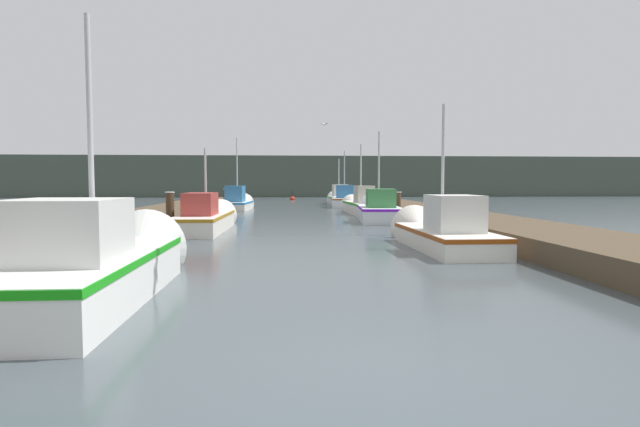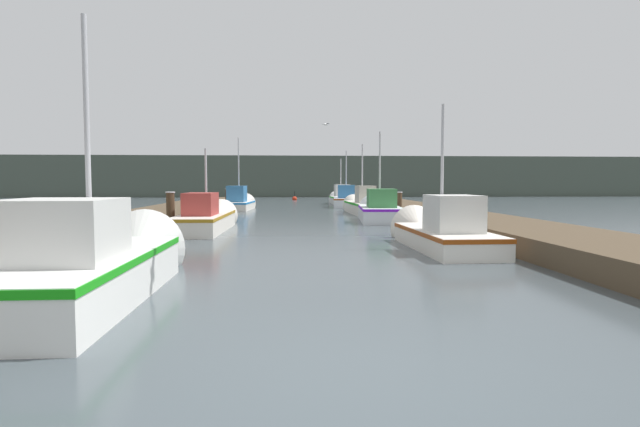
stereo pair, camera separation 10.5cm
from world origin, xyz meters
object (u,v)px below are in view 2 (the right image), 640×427
fishing_boat_4 (361,205)px  fishing_boat_6 (346,200)px  mooring_piling_0 (171,212)px  mooring_piling_1 (228,198)px  fishing_boat_0 (97,262)px  channel_buoy (295,199)px  seagull_lead (326,124)px  mooring_piling_2 (356,196)px  fishing_boat_7 (340,198)px  fishing_boat_5 (239,202)px  fishing_boat_3 (379,210)px  fishing_boat_1 (439,231)px  mooring_piling_3 (399,205)px  fishing_boat_2 (208,218)px

fishing_boat_4 → fishing_boat_6: fishing_boat_6 is taller
fishing_boat_4 → fishing_boat_6: 7.86m
mooring_piling_0 → mooring_piling_1: size_ratio=1.10×
fishing_boat_0 → mooring_piling_0: size_ratio=4.01×
fishing_boat_6 → mooring_piling_0: size_ratio=4.60×
channel_buoy → seagull_lead: 19.83m
fishing_boat_4 → mooring_piling_1: 10.23m
mooring_piling_2 → seagull_lead: bearing=-107.8°
fishing_boat_7 → mooring_piling_0: size_ratio=3.72×
fishing_boat_0 → fishing_boat_5: size_ratio=1.14×
fishing_boat_5 → fishing_boat_3: bearing=-47.8°
mooring_piling_2 → fishing_boat_7: bearing=129.1°
mooring_piling_1 → fishing_boat_5: bearing=-66.8°
channel_buoy → fishing_boat_0: bearing=-95.4°
fishing_boat_1 → mooring_piling_1: 22.26m
fishing_boat_6 → mooring_piling_3: 11.56m
fishing_boat_5 → channel_buoy: 16.58m
fishing_boat_1 → fishing_boat_4: fishing_boat_4 is taller
fishing_boat_1 → channel_buoy: fishing_boat_1 is taller
fishing_boat_4 → mooring_piling_0: 13.14m
mooring_piling_3 → fishing_boat_5: bearing=138.0°
fishing_boat_7 → mooring_piling_2: 1.74m
mooring_piling_0 → fishing_boat_1: bearing=-27.7°
fishing_boat_5 → fishing_boat_7: 10.92m
mooring_piling_1 → channel_buoy: bearing=71.2°
fishing_boat_6 → seagull_lead: bearing=-100.1°
fishing_boat_0 → fishing_boat_4: bearing=69.8°
fishing_boat_1 → fishing_boat_6: bearing=88.6°
fishing_boat_2 → channel_buoy: (3.64, 29.09, -0.29)m
mooring_piling_2 → channel_buoy: bearing=116.3°
mooring_piling_0 → channel_buoy: 30.78m
fishing_boat_5 → fishing_boat_7: fishing_boat_5 is taller
fishing_boat_0 → mooring_piling_1: size_ratio=4.41×
fishing_boat_2 → fishing_boat_4: 11.44m
fishing_boat_1 → fishing_boat_2: fishing_boat_1 is taller
fishing_boat_4 → fishing_boat_0: bearing=-111.4°
fishing_boat_5 → mooring_piling_3: 11.30m
fishing_boat_0 → fishing_boat_3: (7.12, 14.40, -0.03)m
mooring_piling_2 → fishing_boat_4: bearing=-96.5°
fishing_boat_1 → channel_buoy: size_ratio=5.51×
fishing_boat_3 → fishing_boat_4: fishing_boat_3 is taller
fishing_boat_0 → fishing_boat_6: size_ratio=0.87×
fishing_boat_1 → channel_buoy: (-3.28, 34.61, -0.28)m
mooring_piling_2 → fishing_boat_6: bearing=-111.6°
fishing_boat_4 → mooring_piling_3: bearing=-71.9°
fishing_boat_1 → fishing_boat_5: 19.74m
fishing_boat_6 → channel_buoy: fishing_boat_6 is taller
fishing_boat_2 → mooring_piling_1: fishing_boat_2 is taller
fishing_boat_0 → fishing_boat_2: bearing=89.3°
fishing_boat_1 → mooring_piling_2: 25.32m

